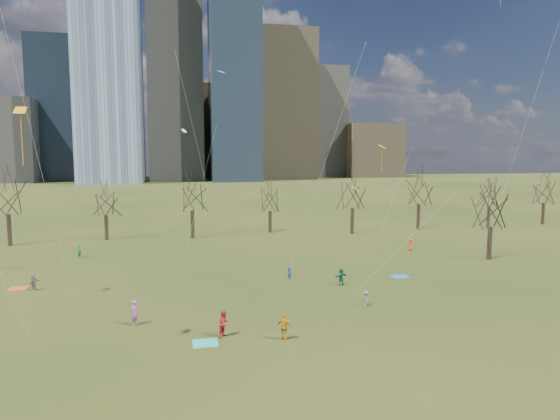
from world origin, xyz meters
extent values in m
plane|color=black|center=(0.00, 0.00, 0.00)|extent=(500.00, 500.00, 0.00)
cube|color=slate|center=(-35.00, 190.00, 59.00)|extent=(26.00, 26.00, 118.00)
cube|color=slate|center=(-8.00, 205.00, 47.50)|extent=(24.00, 24.00, 95.00)
cube|color=#384C66|center=(18.00, 195.00, 52.50)|extent=(22.00, 22.00, 105.00)
cube|color=#726347|center=(45.00, 215.00, 36.00)|extent=(28.00, 28.00, 72.00)
cube|color=#384C66|center=(-60.00, 220.00, 32.50)|extent=(25.00, 25.00, 65.00)
cube|color=slate|center=(70.00, 230.00, 29.00)|extent=(22.00, 22.00, 58.00)
cube|color=#726347|center=(5.00, 240.00, 24.00)|extent=(30.00, 30.00, 48.00)
cube|color=#726347|center=(95.00, 225.00, 14.00)|extent=(30.00, 28.00, 28.00)
cylinder|color=black|center=(-31.00, 39.00, 2.14)|extent=(0.55, 0.55, 4.28)
cylinder|color=black|center=(-19.00, 41.00, 1.80)|extent=(0.52, 0.52, 3.60)
cylinder|color=black|center=(-7.00, 40.00, 2.02)|extent=(0.54, 0.54, 4.05)
cylinder|color=black|center=(5.00, 43.00, 1.69)|extent=(0.51, 0.51, 3.38)
cylinder|color=black|center=(17.00, 39.00, 1.98)|extent=(0.54, 0.54, 3.96)
cylinder|color=black|center=(29.00, 41.00, 2.07)|extent=(0.54, 0.54, 4.14)
cylinder|color=black|center=(41.00, 40.00, 1.75)|extent=(0.52, 0.52, 3.51)
cylinder|color=black|center=(53.00, 42.00, 1.87)|extent=(0.53, 0.53, 3.74)
cylinder|color=black|center=(26.00, 18.00, 1.91)|extent=(0.53, 0.53, 3.83)
cube|color=teal|center=(-7.72, -1.24, 0.01)|extent=(1.60, 1.50, 0.03)
cube|color=#245DAB|center=(12.28, 12.50, 0.01)|extent=(1.60, 1.50, 0.03)
cube|color=#B94225|center=(-23.51, 15.53, 0.01)|extent=(1.60, 1.50, 0.03)
imported|color=red|center=(-6.40, -0.31, 0.89)|extent=(1.06, 1.10, 1.78)
imported|color=slate|center=(5.34, 4.07, 0.62)|extent=(0.49, 0.81, 1.23)
imported|color=orange|center=(-2.62, -1.72, 0.87)|extent=(1.09, 0.92, 1.75)
imported|color=#17683D|center=(5.47, 10.56, 0.81)|extent=(1.57, 1.02, 1.62)
imported|color=#A655AA|center=(-12.45, 3.27, 0.90)|extent=(0.64, 0.77, 1.81)
imported|color=#265FA6|center=(1.29, 13.80, 0.59)|extent=(0.67, 0.72, 1.17)
imported|color=slate|center=(-21.91, 14.63, 0.72)|extent=(1.02, 1.38, 1.45)
imported|color=#DA4318|center=(19.57, 24.72, 0.73)|extent=(0.67, 0.82, 1.45)
imported|color=#176941|center=(-20.48, 28.59, 0.81)|extent=(0.67, 0.70, 1.61)
plane|color=orange|center=(-17.37, -3.22, 14.42)|extent=(0.88, 0.77, 0.42)
cylinder|color=orange|center=(-17.37, -3.22, 12.82)|extent=(0.04, 0.04, 2.70)
plane|color=#C4E424|center=(1.77, 14.98, 20.75)|extent=(0.75, 0.83, 0.45)
cylinder|color=silver|center=(3.56, 10.04, 11.08)|extent=(3.60, 9.90, 19.36)
cylinder|color=silver|center=(-19.96, 8.19, 14.67)|extent=(2.71, 8.93, 26.55)
plane|color=#376EEB|center=(-4.59, 18.76, 20.30)|extent=(1.10, 1.09, 0.31)
cylinder|color=silver|center=(-6.88, 13.85, 10.85)|extent=(4.60, 9.83, 18.91)
plane|color=orange|center=(18.16, 31.08, 13.13)|extent=(1.41, 1.40, 0.47)
cylinder|color=silver|center=(19.07, 28.56, 7.26)|extent=(1.85, 5.06, 11.73)
cylinder|color=orange|center=(18.16, 31.08, 11.31)|extent=(0.04, 0.04, 3.00)
plane|color=#DAF025|center=(3.96, 3.17, 9.48)|extent=(0.73, 0.80, 0.37)
cylinder|color=silver|center=(6.87, 1.10, 5.44)|extent=(5.84, 4.15, 8.09)
cylinder|color=silver|center=(34.97, 23.83, 17.57)|extent=(5.31, 6.60, 32.35)
plane|color=silver|center=(-8.24, 24.83, 14.71)|extent=(0.84, 0.83, 0.40)
cylinder|color=silver|center=(-6.85, 19.99, 8.05)|extent=(2.80, 9.71, 13.32)
camera|label=1|loc=(-9.43, -32.43, 12.07)|focal=32.00mm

